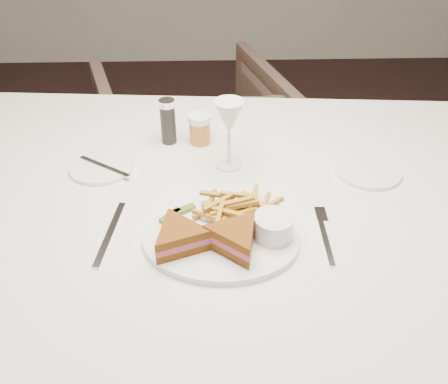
% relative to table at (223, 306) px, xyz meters
% --- Properties ---
extents(ground, '(5.00, 5.00, 0.00)m').
position_rel_table_xyz_m(ground, '(0.30, 0.21, -0.38)').
color(ground, black).
rests_on(ground, ground).
extents(table, '(1.63, 1.16, 0.75)m').
position_rel_table_xyz_m(table, '(0.00, 0.00, 0.00)').
color(table, silver).
rests_on(table, ground).
extents(chair_far, '(0.87, 0.84, 0.73)m').
position_rel_table_xyz_m(chair_far, '(-0.10, 0.89, -0.01)').
color(chair_far, '#503A31').
rests_on(chair_far, ground).
extents(table_setting, '(0.82, 0.61, 0.18)m').
position_rel_table_xyz_m(table_setting, '(-0.00, -0.06, 0.41)').
color(table_setting, white).
rests_on(table_setting, table).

